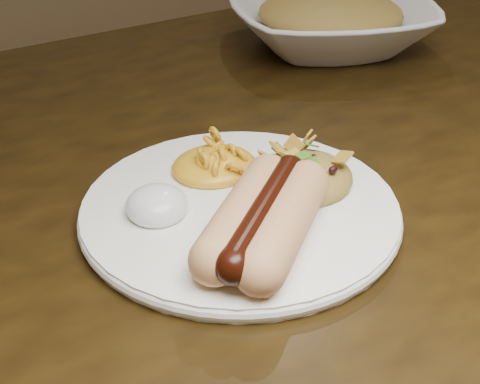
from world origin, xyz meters
TOP-DOWN VIEW (x-y plane):
  - table at (0.00, 0.00)m, footprint 1.60×0.90m
  - plate at (0.02, -0.05)m, footprint 0.32×0.32m
  - hotdog at (0.01, -0.10)m, footprint 0.12×0.13m
  - mac_and_cheese at (0.03, 0.00)m, footprint 0.09×0.08m
  - sour_cream at (-0.04, -0.03)m, footprint 0.06×0.06m
  - taco_salad at (0.08, -0.06)m, footprint 0.09×0.08m
  - serving_bowl at (0.35, 0.23)m, footprint 0.34×0.34m
  - bowl_filling at (0.35, 0.23)m, footprint 0.24×0.24m

SIDE VIEW (x-z plane):
  - table at x=0.00m, z-range 0.28..1.03m
  - plate at x=0.02m, z-range 0.75..0.76m
  - mac_and_cheese at x=0.03m, z-range 0.76..0.79m
  - taco_salad at x=0.08m, z-range 0.76..0.80m
  - sour_cream at x=-0.04m, z-range 0.76..0.79m
  - serving_bowl at x=0.35m, z-range 0.75..0.81m
  - hotdog at x=0.01m, z-range 0.76..0.80m
  - bowl_filling at x=0.35m, z-range 0.78..0.82m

